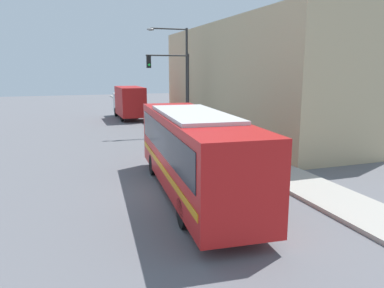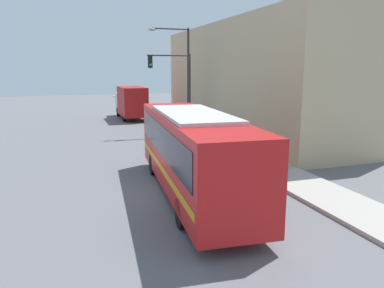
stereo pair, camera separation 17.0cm
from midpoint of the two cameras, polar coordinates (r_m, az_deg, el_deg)
name	(u,v)px [view 1 (the left image)]	position (r m, az deg, el deg)	size (l,w,h in m)	color
ground_plane	(168,192)	(15.44, -3.99, -7.27)	(120.00, 120.00, 0.00)	slate
sidewalk	(169,120)	(35.76, -3.63, 3.60)	(2.41, 70.00, 0.15)	#A8A399
building_facade	(246,79)	(30.03, 8.06, 9.78)	(6.00, 23.17, 8.27)	tan
city_bus	(193,148)	(14.51, -0.17, -0.65)	(3.27, 10.80, 3.32)	red
delivery_truck	(129,102)	(37.81, -9.75, 6.39)	(2.25, 6.98, 3.19)	#B21919
fire_hydrant	(240,152)	(20.49, 7.02, -1.17)	(0.20, 0.27, 0.70)	gold
traffic_light_pole	(175,79)	(28.27, -2.83, 9.81)	(3.28, 0.35, 5.87)	#2D2D2D
parking_meter	(205,127)	(25.04, 1.84, 2.53)	(0.14, 0.14, 1.36)	#2D2D2D
street_lamp	(182,70)	(29.06, -1.77, 11.13)	(3.15, 0.28, 7.76)	#2D2D2D
pedestrian_near_corner	(222,131)	(24.08, 4.33, 2.04)	(0.34, 0.34, 1.71)	#47382D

